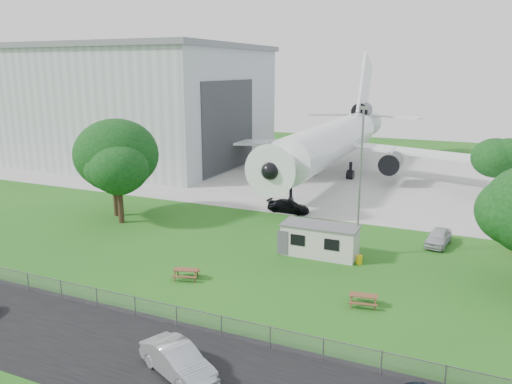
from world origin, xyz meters
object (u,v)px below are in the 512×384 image
at_px(picnic_west, 186,279).
at_px(picnic_east, 363,306).
at_px(airliner, 334,139).
at_px(site_cabin, 320,240).
at_px(car_centre_sedan, 178,361).
at_px(hangar, 125,102).

relative_size(picnic_west, picnic_east, 1.00).
height_order(airliner, site_cabin, airliner).
relative_size(picnic_west, car_centre_sedan, 0.38).
height_order(site_cabin, car_centre_sedan, site_cabin).
xyz_separation_m(hangar, picnic_west, (35.89, -39.40, -9.41)).
bearing_deg(airliner, car_centre_sedan, -83.39).
relative_size(hangar, car_centre_sedan, 9.01).
xyz_separation_m(airliner, site_cabin, (7.41, -30.69, -3.96)).
bearing_deg(hangar, picnic_west, -47.67).
bearing_deg(hangar, picnic_east, -38.34).
bearing_deg(car_centre_sedan, hangar, 63.92).
xyz_separation_m(airliner, picnic_east, (12.60, -38.27, -5.27)).
bearing_deg(hangar, airliner, -0.22).
height_order(hangar, picnic_east, hangar).
relative_size(site_cabin, picnic_west, 3.76).
bearing_deg(picnic_east, site_cabin, 114.59).
distance_m(site_cabin, picnic_east, 9.28).
bearing_deg(picnic_west, site_cabin, 32.95).
distance_m(airliner, site_cabin, 31.82).
distance_m(picnic_east, car_centre_sedan, 13.19).
relative_size(hangar, picnic_east, 23.89).
distance_m(hangar, car_centre_sedan, 65.41).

